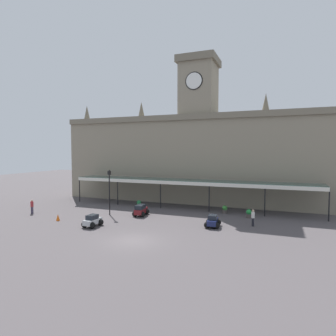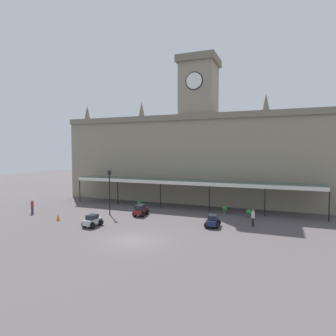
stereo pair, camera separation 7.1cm
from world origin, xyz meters
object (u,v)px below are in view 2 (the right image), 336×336
(traffic_cone, at_px, (58,217))
(planter_forecourt_centre, at_px, (225,209))
(victorian_lamppost, at_px, (109,187))
(pedestrian_near_entrance, at_px, (32,206))
(car_navy_sedan, at_px, (213,222))
(pedestrian_crossing_forecourt, at_px, (253,217))
(planter_by_canopy, at_px, (249,214))
(planter_near_kerb, at_px, (139,204))
(car_silver_sedan, at_px, (92,221))
(car_maroon_estate, at_px, (141,211))

(traffic_cone, height_order, planter_forecourt_centre, planter_forecourt_centre)
(planter_forecourt_centre, bearing_deg, victorian_lamppost, -155.19)
(planter_forecourt_centre, bearing_deg, pedestrian_near_entrance, -158.38)
(car_navy_sedan, distance_m, victorian_lamppost, 12.70)
(pedestrian_crossing_forecourt, relative_size, planter_by_canopy, 1.74)
(planter_forecourt_centre, bearing_deg, traffic_cone, -147.75)
(pedestrian_crossing_forecourt, bearing_deg, pedestrian_near_entrance, -171.63)
(victorian_lamppost, relative_size, planter_near_kerb, 5.50)
(victorian_lamppost, height_order, planter_near_kerb, victorian_lamppost)
(car_navy_sedan, xyz_separation_m, planter_near_kerb, (-11.22, 6.03, -0.01))
(car_navy_sedan, height_order, pedestrian_crossing_forecourt, pedestrian_crossing_forecourt)
(planter_near_kerb, bearing_deg, car_silver_sedan, -89.20)
(pedestrian_crossing_forecourt, distance_m, victorian_lamppost, 16.24)
(victorian_lamppost, height_order, planter_forecourt_centre, victorian_lamppost)
(car_silver_sedan, xyz_separation_m, planter_forecourt_centre, (11.08, 10.78, -0.01))
(car_navy_sedan, bearing_deg, pedestrian_near_entrance, -174.80)
(car_silver_sedan, distance_m, pedestrian_near_entrance, 10.58)
(victorian_lamppost, bearing_deg, pedestrian_near_entrance, -162.99)
(planter_by_canopy, bearing_deg, pedestrian_crossing_forecourt, -78.01)
(car_maroon_estate, xyz_separation_m, pedestrian_crossing_forecourt, (12.50, -0.10, 0.34))
(car_silver_sedan, height_order, pedestrian_near_entrance, pedestrian_near_entrance)
(car_silver_sedan, height_order, car_navy_sedan, same)
(car_navy_sedan, height_order, pedestrian_near_entrance, pedestrian_near_entrance)
(pedestrian_near_entrance, height_order, planter_forecourt_centre, pedestrian_near_entrance)
(planter_by_canopy, bearing_deg, car_silver_sedan, -145.92)
(car_maroon_estate, relative_size, traffic_cone, 3.33)
(car_silver_sedan, bearing_deg, car_navy_sedan, 20.96)
(planter_near_kerb, bearing_deg, car_maroon_estate, -60.31)
(victorian_lamppost, bearing_deg, car_navy_sedan, -3.77)
(pedestrian_near_entrance, relative_size, victorian_lamppost, 0.32)
(pedestrian_near_entrance, bearing_deg, car_maroon_estate, 16.78)
(car_maroon_estate, bearing_deg, pedestrian_near_entrance, -163.22)
(planter_by_canopy, bearing_deg, victorian_lamppost, -163.89)
(car_silver_sedan, bearing_deg, pedestrian_crossing_forecourt, 22.09)
(pedestrian_near_entrance, bearing_deg, car_navy_sedan, 5.20)
(car_maroon_estate, bearing_deg, planter_forecourt_centre, 27.98)
(pedestrian_crossing_forecourt, distance_m, planter_by_canopy, 3.59)
(car_silver_sedan, bearing_deg, car_maroon_estate, 69.75)
(car_silver_sedan, xyz_separation_m, planter_by_canopy, (14.01, 9.48, -0.01))
(car_maroon_estate, height_order, planter_near_kerb, car_maroon_estate)
(planter_near_kerb, bearing_deg, planter_by_canopy, -3.23)
(planter_by_canopy, bearing_deg, car_maroon_estate, -163.92)
(car_maroon_estate, relative_size, planter_near_kerb, 2.44)
(car_maroon_estate, distance_m, victorian_lamppost, 4.56)
(car_navy_sedan, relative_size, pedestrian_near_entrance, 1.27)
(car_silver_sedan, height_order, planter_forecourt_centre, car_silver_sedan)
(pedestrian_near_entrance, xyz_separation_m, traffic_cone, (5.38, -1.62, -0.56))
(car_navy_sedan, distance_m, traffic_cone, 16.41)
(victorian_lamppost, xyz_separation_m, planter_near_kerb, (1.15, 5.22, -2.77))
(traffic_cone, xyz_separation_m, planter_forecourt_centre, (16.02, 10.11, 0.14))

